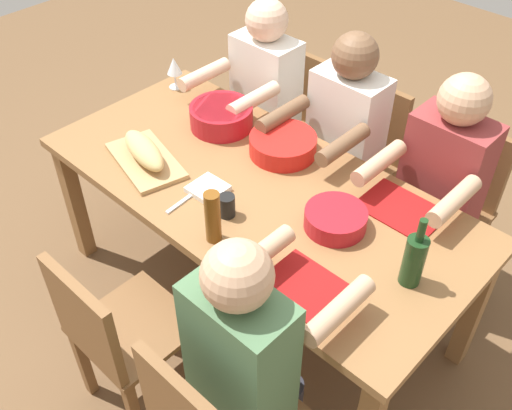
% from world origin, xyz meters
% --- Properties ---
extents(ground_plane, '(8.00, 8.00, 0.00)m').
position_xyz_m(ground_plane, '(0.00, 0.00, 0.00)').
color(ground_plane, brown).
extents(dining_table, '(1.90, 0.89, 0.74)m').
position_xyz_m(dining_table, '(0.00, 0.00, 0.66)').
color(dining_table, olive).
rests_on(dining_table, ground_plane).
extents(chair_far_center, '(0.40, 0.40, 0.85)m').
position_xyz_m(chair_far_center, '(0.00, 0.77, 0.48)').
color(chair_far_center, brown).
rests_on(chair_far_center, ground_plane).
extents(diner_far_center, '(0.41, 0.53, 1.20)m').
position_xyz_m(diner_far_center, '(-0.00, 0.58, 0.70)').
color(diner_far_center, '#2D2D38').
rests_on(diner_far_center, ground_plane).
extents(chair_near_center, '(0.40, 0.40, 0.85)m').
position_xyz_m(chair_near_center, '(0.00, -0.77, 0.48)').
color(chair_near_center, brown).
rests_on(chair_near_center, ground_plane).
extents(diner_near_right, '(0.41, 0.53, 1.20)m').
position_xyz_m(diner_near_right, '(0.52, -0.58, 0.70)').
color(diner_near_right, '#2D2D38').
rests_on(diner_near_right, ground_plane).
extents(chair_far_left, '(0.40, 0.40, 0.85)m').
position_xyz_m(chair_far_left, '(-0.52, 0.77, 0.48)').
color(chair_far_left, brown).
rests_on(chair_far_left, ground_plane).
extents(diner_far_left, '(0.41, 0.53, 1.20)m').
position_xyz_m(diner_far_left, '(-0.52, 0.58, 0.70)').
color(diner_far_left, '#2D2D38').
rests_on(diner_far_left, ground_plane).
extents(chair_far_right, '(0.40, 0.40, 0.85)m').
position_xyz_m(chair_far_right, '(0.52, 0.77, 0.48)').
color(chair_far_right, brown).
rests_on(chair_far_right, ground_plane).
extents(diner_far_right, '(0.41, 0.53, 1.20)m').
position_xyz_m(diner_far_right, '(0.52, 0.58, 0.70)').
color(diner_far_right, '#2D2D38').
rests_on(diner_far_right, ground_plane).
extents(serving_bowl_pasta, '(0.29, 0.29, 0.11)m').
position_xyz_m(serving_bowl_pasta, '(-0.42, 0.21, 0.80)').
color(serving_bowl_pasta, '#B21923').
rests_on(serving_bowl_pasta, dining_table).
extents(serving_bowl_fruit, '(0.24, 0.24, 0.08)m').
position_xyz_m(serving_bowl_fruit, '(0.39, 0.03, 0.78)').
color(serving_bowl_fruit, '#B21923').
rests_on(serving_bowl_fruit, dining_table).
extents(serving_bowl_greens, '(0.30, 0.30, 0.09)m').
position_xyz_m(serving_bowl_greens, '(-0.07, 0.24, 0.79)').
color(serving_bowl_greens, red).
rests_on(serving_bowl_greens, dining_table).
extents(cutting_board, '(0.44, 0.31, 0.02)m').
position_xyz_m(cutting_board, '(-0.45, -0.22, 0.75)').
color(cutting_board, tan).
rests_on(cutting_board, dining_table).
extents(bread_loaf, '(0.34, 0.19, 0.09)m').
position_xyz_m(bread_loaf, '(-0.45, -0.22, 0.81)').
color(bread_loaf, tan).
rests_on(bread_loaf, cutting_board).
extents(wine_bottle, '(0.08, 0.08, 0.29)m').
position_xyz_m(wine_bottle, '(0.75, -0.01, 0.85)').
color(wine_bottle, '#193819').
rests_on(wine_bottle, dining_table).
extents(beer_bottle, '(0.06, 0.06, 0.22)m').
position_xyz_m(beer_bottle, '(0.10, -0.34, 0.85)').
color(beer_bottle, brown).
rests_on(beer_bottle, dining_table).
extents(wine_glass, '(0.08, 0.08, 0.17)m').
position_xyz_m(wine_glass, '(-0.84, 0.29, 0.86)').
color(wine_glass, silver).
rests_on(wine_glass, dining_table).
extents(cup_near_center, '(0.07, 0.07, 0.09)m').
position_xyz_m(cup_near_center, '(0.04, -0.21, 0.79)').
color(cup_near_center, black).
rests_on(cup_near_center, dining_table).
extents(fork_near_center, '(0.03, 0.17, 0.01)m').
position_xyz_m(fork_near_center, '(-0.14, -0.29, 0.74)').
color(fork_near_center, silver).
rests_on(fork_near_center, dining_table).
extents(placemat_near_right, '(0.32, 0.23, 0.01)m').
position_xyz_m(placemat_near_right, '(0.52, -0.29, 0.74)').
color(placemat_near_right, maroon).
rests_on(placemat_near_right, dining_table).
extents(placemat_far_right, '(0.32, 0.23, 0.01)m').
position_xyz_m(placemat_far_right, '(0.52, 0.29, 0.74)').
color(placemat_far_right, maroon).
rests_on(placemat_far_right, dining_table).
extents(napkin_stack, '(0.14, 0.14, 0.02)m').
position_xyz_m(napkin_stack, '(-0.12, -0.16, 0.75)').
color(napkin_stack, white).
rests_on(napkin_stack, dining_table).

